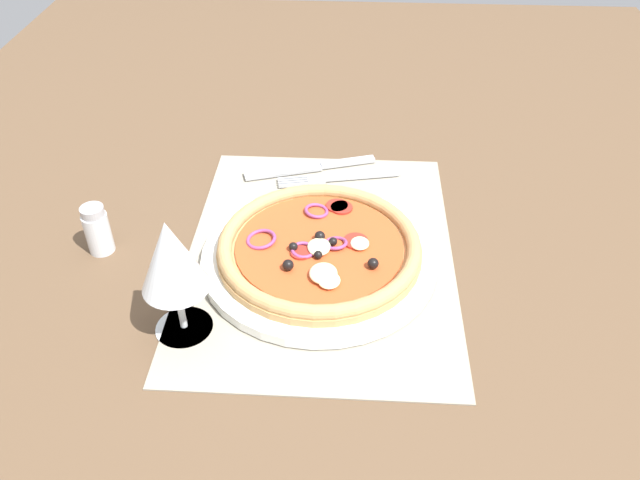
{
  "coord_description": "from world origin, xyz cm",
  "views": [
    {
      "loc": [
        -61.99,
        -3.51,
        52.61
      ],
      "look_at": [
        -0.58,
        0.0,
        2.68
      ],
      "focal_mm": 35.84,
      "sensor_mm": 36.0,
      "label": 1
    }
  ],
  "objects_px": {
    "knife": "(309,167)",
    "fork": "(332,179)",
    "plate": "(323,257)",
    "pizza": "(323,247)",
    "pepper_shaker": "(97,230)",
    "wine_glass": "(171,259)"
  },
  "relations": [
    {
      "from": "plate",
      "to": "pepper_shaker",
      "type": "xyz_separation_m",
      "value": [
        0.01,
        0.28,
        0.02
      ]
    },
    {
      "from": "pizza",
      "to": "wine_glass",
      "type": "relative_size",
      "value": 1.69
    },
    {
      "from": "plate",
      "to": "pepper_shaker",
      "type": "relative_size",
      "value": 4.35
    },
    {
      "from": "plate",
      "to": "fork",
      "type": "xyz_separation_m",
      "value": [
        0.18,
        -0.0,
        -0.0
      ]
    },
    {
      "from": "plate",
      "to": "knife",
      "type": "relative_size",
      "value": 1.49
    },
    {
      "from": "pizza",
      "to": "fork",
      "type": "distance_m",
      "value": 0.18
    },
    {
      "from": "pizza",
      "to": "pepper_shaker",
      "type": "relative_size",
      "value": 3.76
    },
    {
      "from": "knife",
      "to": "pizza",
      "type": "bearing_deg",
      "value": 81.51
    },
    {
      "from": "wine_glass",
      "to": "pepper_shaker",
      "type": "xyz_separation_m",
      "value": [
        0.13,
        0.14,
        -0.07
      ]
    },
    {
      "from": "fork",
      "to": "knife",
      "type": "height_order",
      "value": "knife"
    },
    {
      "from": "fork",
      "to": "knife",
      "type": "bearing_deg",
      "value": -48.82
    },
    {
      "from": "plate",
      "to": "fork",
      "type": "distance_m",
      "value": 0.18
    },
    {
      "from": "knife",
      "to": "plate",
      "type": "bearing_deg",
      "value": 81.55
    },
    {
      "from": "pizza",
      "to": "fork",
      "type": "height_order",
      "value": "pizza"
    },
    {
      "from": "plate",
      "to": "pizza",
      "type": "height_order",
      "value": "pizza"
    },
    {
      "from": "plate",
      "to": "wine_glass",
      "type": "height_order",
      "value": "wine_glass"
    },
    {
      "from": "knife",
      "to": "fork",
      "type": "bearing_deg",
      "value": 125.48
    },
    {
      "from": "plate",
      "to": "knife",
      "type": "bearing_deg",
      "value": 8.67
    },
    {
      "from": "wine_glass",
      "to": "knife",
      "type": "bearing_deg",
      "value": -19.5
    },
    {
      "from": "plate",
      "to": "pizza",
      "type": "bearing_deg",
      "value": 172.68
    },
    {
      "from": "fork",
      "to": "plate",
      "type": "bearing_deg",
      "value": 77.39
    },
    {
      "from": "pizza",
      "to": "knife",
      "type": "xyz_separation_m",
      "value": [
        0.21,
        0.03,
        -0.02
      ]
    }
  ]
}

